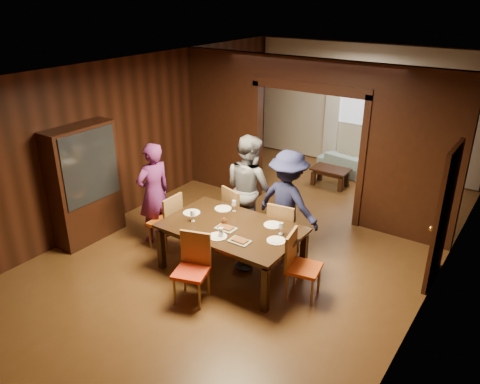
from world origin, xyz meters
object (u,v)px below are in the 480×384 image
Objects in this scene: person_grey at (249,188)px; chair_left at (165,221)px; chair_far_l at (240,213)px; person_navy at (288,203)px; coffee_table at (330,177)px; sofa at (356,166)px; chair_far_r at (284,229)px; person_purple at (154,193)px; dining_table at (232,249)px; chair_right at (304,266)px; hutch at (85,184)px; chair_near at (191,270)px.

person_grey is 1.50m from chair_left.
chair_far_l is (-0.11, -0.11, -0.44)m from person_grey.
person_navy is 3.08m from coffee_table.
coffee_table is at bearing 83.72° from sofa.
sofa is (0.44, 3.81, -0.67)m from person_grey.
chair_far_r is at bearing -78.98° from coffee_table.
chair_far_r reaches higher than coffee_table.
person_purple is 0.94× the size of person_grey.
chair_far_r is (0.61, -3.12, 0.28)m from coffee_table.
chair_far_r is (0.36, -3.99, 0.23)m from sofa.
dining_table is at bearing 134.60° from chair_far_l.
person_navy is at bearing 120.51° from chair_left.
chair_right and chair_far_l have the same top height.
chair_left is 1.48m from hutch.
person_grey is 1.91× the size of chair_left.
dining_table is 1.04m from chair_far_l.
person_navy is (0.75, -0.01, -0.06)m from person_grey.
chair_far_l reaches higher than coffee_table.
chair_far_r is (0.91, -0.07, 0.00)m from chair_far_l.
sofa is 2.16× the size of coffee_table.
sofa is 1.78× the size of chair_far_r.
person_navy is at bearing -156.76° from chair_far_l.
person_navy is at bearing -81.60° from chair_far_r.
person_purple reaches higher than chair_left.
sofa is at bearing -81.05° from chair_far_l.
chair_near is 0.48× the size of hutch.
hutch is at bearing -70.32° from chair_left.
chair_left is (-1.72, -1.04, -0.38)m from person_navy.
person_navy is 2.00m from chair_near.
sofa is at bearing 74.12° from coffee_table.
person_purple is 1.00× the size of person_navy.
sofa is (1.72, 4.75, -0.61)m from person_purple.
person_navy reaches higher than chair_right.
chair_right is at bearing 2.03° from dining_table.
sofa is 0.86× the size of hutch.
sofa is at bearing 63.23° from hutch.
dining_table is 1.33m from chair_left.
chair_far_l is 1.00× the size of chair_near.
sofa is at bearing -76.78° from person_navy.
person_navy is 3.38m from hutch.
chair_far_l is at bearing 91.59° from sofa.
hutch is at bearing 35.46° from person_navy.
dining_table is 2.09× the size of chair_left.
coffee_table is 3.20m from chair_far_r.
person_grey reaches higher than coffee_table.
dining_table is at bearing 90.75° from chair_left.
person_grey reaches higher than chair_right.
sofa is 1.78× the size of chair_right.
chair_left is (-0.96, -1.06, -0.44)m from person_grey.
chair_near is at bearing 67.21° from chair_far_r.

